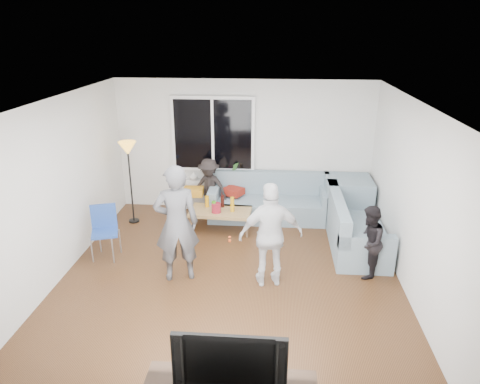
# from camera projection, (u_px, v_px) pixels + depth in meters

# --- Properties ---
(floor) EXTENTS (5.00, 5.50, 0.04)m
(floor) POSITION_uv_depth(u_px,v_px,m) (230.00, 279.00, 6.63)
(floor) COLOR #56351C
(floor) RESTS_ON ground
(ceiling) EXTENTS (5.00, 5.50, 0.04)m
(ceiling) POSITION_uv_depth(u_px,v_px,m) (228.00, 101.00, 5.71)
(ceiling) COLOR white
(ceiling) RESTS_ON ground
(wall_back) EXTENTS (5.00, 0.04, 2.60)m
(wall_back) POSITION_uv_depth(u_px,v_px,m) (244.00, 146.00, 8.75)
(wall_back) COLOR silver
(wall_back) RESTS_ON ground
(wall_front) EXTENTS (5.00, 0.04, 2.60)m
(wall_front) POSITION_uv_depth(u_px,v_px,m) (193.00, 320.00, 3.58)
(wall_front) COLOR silver
(wall_front) RESTS_ON ground
(wall_left) EXTENTS (0.04, 5.50, 2.60)m
(wall_left) POSITION_uv_depth(u_px,v_px,m) (55.00, 192.00, 6.36)
(wall_left) COLOR silver
(wall_left) RESTS_ON ground
(wall_right) EXTENTS (0.04, 5.50, 2.60)m
(wall_right) POSITION_uv_depth(u_px,v_px,m) (415.00, 202.00, 5.97)
(wall_right) COLOR silver
(wall_right) RESTS_ON ground
(window_frame) EXTENTS (1.62, 0.06, 1.47)m
(window_frame) POSITION_uv_depth(u_px,v_px,m) (213.00, 134.00, 8.64)
(window_frame) COLOR white
(window_frame) RESTS_ON wall_back
(window_glass) EXTENTS (1.50, 0.02, 1.35)m
(window_glass) POSITION_uv_depth(u_px,v_px,m) (213.00, 135.00, 8.60)
(window_glass) COLOR black
(window_glass) RESTS_ON window_frame
(window_mullion) EXTENTS (0.05, 0.03, 1.35)m
(window_mullion) POSITION_uv_depth(u_px,v_px,m) (213.00, 135.00, 8.59)
(window_mullion) COLOR white
(window_mullion) RESTS_ON window_frame
(radiator) EXTENTS (1.30, 0.12, 0.62)m
(radiator) POSITION_uv_depth(u_px,v_px,m) (214.00, 194.00, 9.04)
(radiator) COLOR silver
(radiator) RESTS_ON floor
(potted_plant) EXTENTS (0.26, 0.24, 0.39)m
(potted_plant) POSITION_uv_depth(u_px,v_px,m) (234.00, 172.00, 8.80)
(potted_plant) COLOR #36692A
(potted_plant) RESTS_ON radiator
(vase) EXTENTS (0.22, 0.22, 0.18)m
(vase) POSITION_uv_depth(u_px,v_px,m) (193.00, 176.00, 8.90)
(vase) COLOR silver
(vase) RESTS_ON radiator
(sofa_back_section) EXTENTS (2.30, 0.85, 0.85)m
(sofa_back_section) POSITION_uv_depth(u_px,v_px,m) (269.00, 198.00, 8.55)
(sofa_back_section) COLOR slate
(sofa_back_section) RESTS_ON floor
(sofa_right_section) EXTENTS (2.00, 0.85, 0.85)m
(sofa_right_section) POSITION_uv_depth(u_px,v_px,m) (357.00, 222.00, 7.48)
(sofa_right_section) COLOR slate
(sofa_right_section) RESTS_ON floor
(sofa_corner) EXTENTS (0.85, 0.85, 0.85)m
(sofa_corner) POSITION_uv_depth(u_px,v_px,m) (347.00, 200.00, 8.44)
(sofa_corner) COLOR slate
(sofa_corner) RESTS_ON floor
(cushion_yellow) EXTENTS (0.40, 0.34, 0.14)m
(cushion_yellow) POSITION_uv_depth(u_px,v_px,m) (193.00, 192.00, 8.62)
(cushion_yellow) COLOR orange
(cushion_yellow) RESTS_ON sofa_back_section
(cushion_red) EXTENTS (0.46, 0.44, 0.13)m
(cushion_red) POSITION_uv_depth(u_px,v_px,m) (233.00, 191.00, 8.63)
(cushion_red) COLOR maroon
(cushion_red) RESTS_ON sofa_back_section
(coffee_table) EXTENTS (1.13, 0.66, 0.40)m
(coffee_table) POSITION_uv_depth(u_px,v_px,m) (221.00, 220.00, 8.11)
(coffee_table) COLOR #A78551
(coffee_table) RESTS_ON floor
(pitcher) EXTENTS (0.17, 0.17, 0.17)m
(pitcher) POSITION_uv_depth(u_px,v_px,m) (216.00, 208.00, 7.91)
(pitcher) COLOR maroon
(pitcher) RESTS_ON coffee_table
(side_chair) EXTENTS (0.51, 0.51, 0.86)m
(side_chair) POSITION_uv_depth(u_px,v_px,m) (105.00, 233.00, 7.07)
(side_chair) COLOR #214393
(side_chair) RESTS_ON floor
(floor_lamp) EXTENTS (0.32, 0.32, 1.56)m
(floor_lamp) POSITION_uv_depth(u_px,v_px,m) (131.00, 183.00, 8.27)
(floor_lamp) COLOR #F7A92E
(floor_lamp) RESTS_ON floor
(player_left) EXTENTS (0.73, 0.58, 1.76)m
(player_left) POSITION_uv_depth(u_px,v_px,m) (177.00, 224.00, 6.34)
(player_left) COLOR #4E4E53
(player_left) RESTS_ON floor
(player_right) EXTENTS (0.96, 0.54, 1.54)m
(player_right) POSITION_uv_depth(u_px,v_px,m) (271.00, 235.00, 6.23)
(player_right) COLOR silver
(player_right) RESTS_ON floor
(spectator_right) EXTENTS (0.56, 0.64, 1.11)m
(spectator_right) POSITION_uv_depth(u_px,v_px,m) (369.00, 242.00, 6.50)
(spectator_right) COLOR black
(spectator_right) RESTS_ON floor
(spectator_back) EXTENTS (0.84, 0.63, 1.16)m
(spectator_back) POSITION_uv_depth(u_px,v_px,m) (209.00, 188.00, 8.62)
(spectator_back) COLOR black
(spectator_back) RESTS_ON floor
(television) EXTENTS (1.03, 0.13, 0.59)m
(television) POSITION_uv_depth(u_px,v_px,m) (230.00, 355.00, 4.01)
(television) COLOR black
(television) RESTS_ON tv_console
(bottle_d) EXTENTS (0.07, 0.07, 0.27)m
(bottle_d) POSITION_uv_depth(u_px,v_px,m) (232.00, 204.00, 7.94)
(bottle_d) COLOR #CA8F11
(bottle_d) RESTS_ON coffee_table
(bottle_b) EXTENTS (0.08, 0.08, 0.20)m
(bottle_b) POSITION_uv_depth(u_px,v_px,m) (214.00, 207.00, 7.93)
(bottle_b) COLOR #3B8E19
(bottle_b) RESTS_ON coffee_table
(bottle_a) EXTENTS (0.07, 0.07, 0.21)m
(bottle_a) POSITION_uv_depth(u_px,v_px,m) (207.00, 201.00, 8.15)
(bottle_a) COLOR orange
(bottle_a) RESTS_ON coffee_table
(bottle_c) EXTENTS (0.07, 0.07, 0.22)m
(bottle_c) POSITION_uv_depth(u_px,v_px,m) (222.00, 201.00, 8.14)
(bottle_c) COLOR black
(bottle_c) RESTS_ON coffee_table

